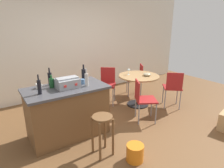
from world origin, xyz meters
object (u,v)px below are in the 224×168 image
object	(u,v)px
bottle_2	(52,83)
plastic_bucket	(135,153)
folding_chair_left	(137,77)
cup_1	(82,81)
dining_table	(139,83)
bottle_3	(39,87)
cup_0	(38,86)
folding_chair_right	(107,82)
bottle_0	(50,79)
serving_bowl	(147,74)
folding_chair_far	(173,86)
wine_glass	(129,70)
bottle_4	(87,79)
kitchen_island	(68,111)
bottle_1	(84,75)
wooden_stool	(102,128)
folding_chair_near	(143,98)
toolbox	(67,83)

from	to	relation	value
bottle_2	plastic_bucket	bearing A→B (deg)	-61.35
folding_chair_left	cup_1	xyz separation A→B (m)	(-2.01, -0.84, 0.44)
dining_table	bottle_3	xyz separation A→B (m)	(-2.35, -0.38, 0.45)
cup_0	folding_chair_right	bearing A→B (deg)	20.21
bottle_0	plastic_bucket	distance (m)	1.86
dining_table	serving_bowl	distance (m)	0.28
cup_1	bottle_0	bearing A→B (deg)	153.62
folding_chair_far	cup_1	xyz separation A→B (m)	(-2.14, 0.29, 0.41)
bottle_2	wine_glass	world-z (taller)	bottle_2
folding_chair_left	bottle_2	size ratio (longest dim) A/B	3.98
bottle_4	wine_glass	size ratio (longest dim) A/B	2.11
kitchen_island	serving_bowl	world-z (taller)	kitchen_island
kitchen_island	bottle_2	xyz separation A→B (m)	(-0.19, 0.13, 0.53)
bottle_1	bottle_4	bearing A→B (deg)	-107.40
kitchen_island	cup_0	xyz separation A→B (m)	(-0.39, 0.20, 0.49)
bottle_0	bottle_1	distance (m)	0.61
bottle_4	cup_1	size ratio (longest dim) A/B	2.43
wooden_stool	wine_glass	xyz separation A→B (m)	(1.52, 1.30, 0.40)
folding_chair_near	bottle_1	size ratio (longest dim) A/B	2.77
bottle_3	folding_chair_near	bearing A→B (deg)	-8.11
toolbox	serving_bowl	distance (m)	2.03
kitchen_island	folding_chair_left	size ratio (longest dim) A/B	1.61
bottle_3	plastic_bucket	xyz separation A→B (m)	(0.98, -1.12, -0.89)
wooden_stool	folding_chair_right	distance (m)	2.02
dining_table	bottle_1	distance (m)	1.55
toolbox	serving_bowl	xyz separation A→B (m)	(2.01, 0.19, -0.20)
folding_chair_right	serving_bowl	xyz separation A→B (m)	(0.66, -0.68, 0.26)
folding_chair_far	bottle_2	xyz separation A→B (m)	(-2.65, 0.40, 0.45)
kitchen_island	cup_0	world-z (taller)	cup_0
kitchen_island	folding_chair_left	distance (m)	2.49
folding_chair_left	folding_chair_far	bearing A→B (deg)	-83.71
folding_chair_right	dining_table	bearing A→B (deg)	-46.07
bottle_1	cup_1	size ratio (longest dim) A/B	2.49
dining_table	cup_1	xyz separation A→B (m)	(-1.58, -0.27, 0.37)
dining_table	folding_chair_left	size ratio (longest dim) A/B	1.12
bottle_1	cup_0	bearing A→B (deg)	178.20
bottle_4	cup_0	bearing A→B (deg)	155.86
folding_chair_left	cup_1	distance (m)	2.22
folding_chair_right	bottle_3	world-z (taller)	bottle_3
dining_table	bottle_2	world-z (taller)	bottle_2
folding_chair_far	plastic_bucket	bearing A→B (deg)	-154.06
folding_chair_right	plastic_bucket	bearing A→B (deg)	-112.09
folding_chair_far	bottle_0	distance (m)	2.73
kitchen_island	plastic_bucket	bearing A→B (deg)	-65.98
bottle_1	bottle_4	world-z (taller)	bottle_1
wine_glass	cup_1	bearing A→B (deg)	-161.78
folding_chair_right	plastic_bucket	distance (m)	2.25
bottle_0	wine_glass	world-z (taller)	bottle_0
wine_glass	serving_bowl	distance (m)	0.44
serving_bowl	toolbox	bearing A→B (deg)	-174.64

